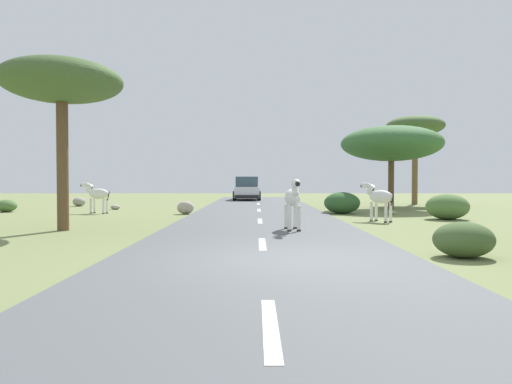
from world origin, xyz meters
TOP-DOWN VIEW (x-y plane):
  - ground_plane at (0.00, 0.00)m, footprint 90.00×90.00m
  - road at (-0.48, 0.00)m, footprint 6.00×64.00m
  - lane_markings at (-0.48, -1.00)m, footprint 0.16×56.00m
  - zebra_0 at (0.46, 4.94)m, footprint 0.51×1.68m
  - zebra_1 at (3.92, 8.36)m, footprint 1.08×1.42m
  - zebra_2 at (-7.92, 12.50)m, footprint 1.53×0.71m
  - car_0 at (-1.33, 26.09)m, footprint 2.09×4.37m
  - tree_0 at (6.51, 15.71)m, footprint 5.27×5.27m
  - tree_1 at (-6.49, 5.34)m, footprint 3.61×3.61m
  - tree_2 at (9.38, 20.42)m, footprint 3.58×3.58m
  - bush_0 at (3.31, 12.41)m, footprint 1.64×1.47m
  - bush_1 at (6.84, 9.30)m, footprint 1.65×1.48m
  - bush_2 at (3.48, 0.46)m, footprint 1.18×1.06m
  - bush_3 at (-12.63, 13.46)m, footprint 1.00×0.90m
  - rock_0 at (-3.80, 12.06)m, footprint 0.75×0.56m
  - rock_1 at (-11.02, 18.41)m, footprint 0.72×0.76m
  - rock_3 at (5.39, 11.73)m, footprint 0.36×0.28m
  - rock_4 at (-7.98, 15.41)m, footprint 0.50×0.47m

SIDE VIEW (x-z plane):
  - ground_plane at x=0.00m, z-range 0.00..0.00m
  - road at x=-0.48m, z-range 0.00..0.05m
  - lane_markings at x=-0.48m, z-range 0.05..0.06m
  - rock_3 at x=5.39m, z-range 0.00..0.18m
  - rock_4 at x=-7.98m, z-range 0.00..0.26m
  - rock_1 at x=-11.02m, z-range 0.00..0.53m
  - rock_0 at x=-3.80m, z-range 0.00..0.59m
  - bush_3 at x=-12.63m, z-range 0.00..0.60m
  - bush_2 at x=3.48m, z-range 0.00..0.71m
  - bush_0 at x=3.31m, z-range 0.00..0.98m
  - bush_1 at x=6.84m, z-range 0.00..0.99m
  - car_0 at x=-1.33m, z-range -0.02..1.72m
  - zebra_2 at x=-7.92m, z-range 0.14..1.63m
  - zebra_1 at x=3.92m, z-range 0.15..1.65m
  - zebra_0 at x=0.46m, z-range 0.20..1.79m
  - tree_0 at x=6.51m, z-range 1.26..5.64m
  - tree_1 at x=-6.49m, z-range 1.87..7.02m
  - tree_2 at x=9.38m, z-range 2.07..7.63m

